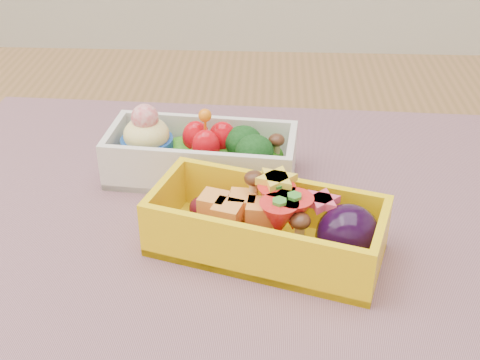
{
  "coord_description": "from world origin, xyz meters",
  "views": [
    {
      "loc": [
        0.07,
        -0.47,
        1.07
      ],
      "look_at": [
        0.05,
        -0.02,
        0.79
      ],
      "focal_mm": 47.33,
      "sensor_mm": 36.0,
      "label": 1
    }
  ],
  "objects_px": {
    "table": "(193,289)",
    "bento_yellow": "(271,225)",
    "bento_white": "(200,154)",
    "placemat": "(231,220)"
  },
  "relations": [
    {
      "from": "table",
      "to": "bento_yellow",
      "type": "xyz_separation_m",
      "value": [
        0.07,
        -0.07,
        0.13
      ]
    },
    {
      "from": "bento_white",
      "to": "bento_yellow",
      "type": "height_order",
      "value": "bento_white"
    },
    {
      "from": "placemat",
      "to": "bento_white",
      "type": "xyz_separation_m",
      "value": [
        -0.03,
        0.07,
        0.03
      ]
    },
    {
      "from": "table",
      "to": "bento_white",
      "type": "relative_size",
      "value": 6.61
    },
    {
      "from": "table",
      "to": "bento_yellow",
      "type": "relative_size",
      "value": 6.06
    },
    {
      "from": "table",
      "to": "placemat",
      "type": "height_order",
      "value": "placemat"
    },
    {
      "from": "bento_white",
      "to": "bento_yellow",
      "type": "distance_m",
      "value": 0.13
    },
    {
      "from": "table",
      "to": "bento_yellow",
      "type": "height_order",
      "value": "bento_yellow"
    },
    {
      "from": "bento_white",
      "to": "table",
      "type": "bearing_deg",
      "value": -92.79
    },
    {
      "from": "bento_white",
      "to": "bento_yellow",
      "type": "xyz_separation_m",
      "value": [
        0.07,
        -0.11,
        0.0
      ]
    }
  ]
}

